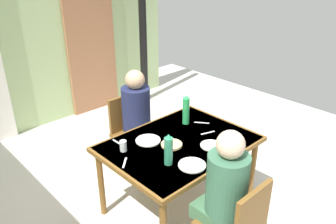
{
  "coord_description": "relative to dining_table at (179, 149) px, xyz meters",
  "views": [
    {
      "loc": [
        -1.62,
        -1.78,
        2.28
      ],
      "look_at": [
        0.28,
        0.22,
        0.98
      ],
      "focal_mm": 36.11,
      "sensor_mm": 36.0,
      "label": 1
    }
  ],
  "objects": [
    {
      "name": "dining_table",
      "position": [
        0.0,
        0.0,
        0.0
      ],
      "size": [
        1.33,
        0.99,
        0.73
      ],
      "color": "brown",
      "rests_on": "ground_plane"
    },
    {
      "name": "bread_plate_sliced",
      "position": [
        -0.09,
        0.0,
        0.08
      ],
      "size": [
        0.19,
        0.19,
        0.02
      ],
      "primitive_type": "cylinder",
      "color": "#DBB77A",
      "rests_on": "dining_table"
    },
    {
      "name": "cutlery_fork_near",
      "position": [
        -0.56,
        0.07,
        0.07
      ],
      "size": [
        0.12,
        0.11,
        0.0
      ],
      "primitive_type": "cube",
      "rotation": [
        0.0,
        0.0,
        0.76
      ],
      "color": "silver",
      "rests_on": "dining_table"
    },
    {
      "name": "dinner_plate_near_right",
      "position": [
        -0.19,
        -0.33,
        0.07
      ],
      "size": [
        0.23,
        0.23,
        0.01
      ],
      "primitive_type": "cylinder",
      "color": "white",
      "rests_on": "dining_table"
    },
    {
      "name": "cutlery_knife_far",
      "position": [
        0.43,
        0.11,
        0.07
      ],
      "size": [
        0.1,
        0.13,
        0.0
      ],
      "primitive_type": "cube",
      "rotation": [
        0.0,
        0.0,
        2.22
      ],
      "color": "silver",
      "rests_on": "dining_table"
    },
    {
      "name": "wall_back",
      "position": [
        -0.28,
        2.65,
        0.74
      ],
      "size": [
        4.72,
        0.1,
        2.8
      ],
      "primitive_type": "cube",
      "color": "#A6BF84",
      "rests_on": "ground_plane"
    },
    {
      "name": "stove_pipe_column",
      "position": [
        1.49,
        2.3,
        0.74
      ],
      "size": [
        0.12,
        0.12,
        2.8
      ],
      "primitive_type": "cylinder",
      "color": "black",
      "rests_on": "ground_plane"
    },
    {
      "name": "water_bottle_green_near",
      "position": [
        0.31,
        0.22,
        0.21
      ],
      "size": [
        0.07,
        0.07,
        0.31
      ],
      "color": "green",
      "rests_on": "dining_table"
    },
    {
      "name": "person_far_diner",
      "position": [
        0.08,
        0.71,
        0.12
      ],
      "size": [
        0.3,
        0.37,
        0.77
      ],
      "rotation": [
        0.0,
        0.0,
        3.14
      ],
      "color": "#152C40",
      "rests_on": "ground_plane"
    },
    {
      "name": "dinner_plate_near_left",
      "position": [
        -0.19,
        0.21,
        0.07
      ],
      "size": [
        0.23,
        0.23,
        0.01
      ],
      "primitive_type": "cylinder",
      "color": "white",
      "rests_on": "dining_table"
    },
    {
      "name": "chair_far_diner",
      "position": [
        0.08,
        0.85,
        -0.16
      ],
      "size": [
        0.4,
        0.4,
        0.87
      ],
      "rotation": [
        0.0,
        0.0,
        3.14
      ],
      "color": "brown",
      "rests_on": "ground_plane"
    },
    {
      "name": "cutlery_fork_far",
      "position": [
        -0.41,
        0.37,
        0.07
      ],
      "size": [
        0.02,
        0.15,
        0.0
      ],
      "primitive_type": "cube",
      "rotation": [
        0.0,
        0.0,
        4.72
      ],
      "color": "silver",
      "rests_on": "dining_table"
    },
    {
      "name": "dinner_plate_far_center",
      "position": [
        0.16,
        -0.24,
        0.07
      ],
      "size": [
        0.2,
        0.2,
        0.01
      ],
      "primitive_type": "cylinder",
      "color": "white",
      "rests_on": "dining_table"
    },
    {
      "name": "person_near_diner",
      "position": [
        -0.25,
        -0.71,
        0.12
      ],
      "size": [
        0.3,
        0.37,
        0.77
      ],
      "color": "#406C4A",
      "rests_on": "ground_plane"
    },
    {
      "name": "drinking_glass_by_near_diner",
      "position": [
        -0.46,
        0.23,
        0.12
      ],
      "size": [
        0.06,
        0.06,
        0.1
      ],
      "primitive_type": "cylinder",
      "color": "silver",
      "rests_on": "dining_table"
    },
    {
      "name": "ground_plane",
      "position": [
        -0.28,
        -0.07,
        -0.66
      ],
      "size": [
        7.07,
        7.07,
        0.0
      ],
      "primitive_type": "plane",
      "color": "silver"
    },
    {
      "name": "cutlery_knife_near",
      "position": [
        0.32,
        -0.07,
        0.07
      ],
      "size": [
        0.15,
        0.06,
        0.0
      ],
      "primitive_type": "cube",
      "rotation": [
        0.0,
        0.0,
        5.97
      ],
      "color": "silver",
      "rests_on": "dining_table"
    },
    {
      "name": "water_bottle_green_far",
      "position": [
        -0.31,
        -0.18,
        0.2
      ],
      "size": [
        0.07,
        0.07,
        0.27
      ],
      "color": "#318B65",
      "rests_on": "dining_table"
    },
    {
      "name": "door_wooden",
      "position": [
        0.71,
        2.57,
        0.34
      ],
      "size": [
        0.8,
        0.05,
        2.0
      ],
      "primitive_type": "cube",
      "color": "#9B6442",
      "rests_on": "ground_plane"
    }
  ]
}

